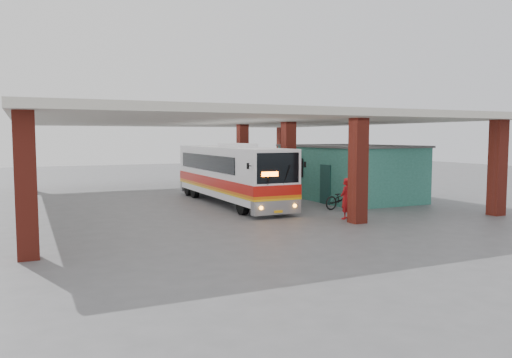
{
  "coord_description": "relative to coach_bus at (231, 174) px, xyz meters",
  "views": [
    {
      "loc": [
        -9.52,
        -19.85,
        3.59
      ],
      "look_at": [
        -0.26,
        0.0,
        1.72
      ],
      "focal_mm": 35.0,
      "sensor_mm": 36.0,
      "label": 1
    }
  ],
  "objects": [
    {
      "name": "ground",
      "position": [
        -0.49,
        -4.8,
        -1.61
      ],
      "size": [
        90.0,
        90.0,
        0.0
      ],
      "primitive_type": "plane",
      "color": "#515154",
      "rests_on": "ground"
    },
    {
      "name": "brick_columns",
      "position": [
        0.94,
        0.2,
        0.56
      ],
      "size": [
        20.1,
        21.6,
        4.35
      ],
      "color": "maroon",
      "rests_on": "ground"
    },
    {
      "name": "canopy_roof",
      "position": [
        0.01,
        1.7,
        2.89
      ],
      "size": [
        21.0,
        23.0,
        0.3
      ],
      "primitive_type": "cube",
      "color": "beige",
      "rests_on": "brick_columns"
    },
    {
      "name": "shop_building",
      "position": [
        7.01,
        -0.8,
        -0.05
      ],
      "size": [
        5.2,
        8.2,
        3.11
      ],
      "color": "#2B6B58",
      "rests_on": "ground"
    },
    {
      "name": "coach_bus",
      "position": [
        0.0,
        0.0,
        0.0
      ],
      "size": [
        2.38,
        11.15,
        3.24
      ],
      "rotation": [
        0.0,
        0.0,
        -0.0
      ],
      "color": "white",
      "rests_on": "ground"
    },
    {
      "name": "motorcycle",
      "position": [
        4.21,
        -4.21,
        -1.08
      ],
      "size": [
        2.1,
        0.95,
        1.07
      ],
      "primitive_type": "imported",
      "rotation": [
        0.0,
        0.0,
        1.69
      ],
      "color": "black",
      "rests_on": "ground"
    },
    {
      "name": "pedestrian",
      "position": [
        2.64,
        -6.77,
        -0.72
      ],
      "size": [
        0.78,
        0.71,
        1.79
      ],
      "primitive_type": "imported",
      "rotation": [
        0.0,
        0.0,
        3.7
      ],
      "color": "red",
      "rests_on": "ground"
    },
    {
      "name": "red_chair",
      "position": [
        4.6,
        0.67,
        -1.28
      ],
      "size": [
        0.48,
        0.48,
        0.72
      ],
      "rotation": [
        0.0,
        0.0,
        0.32
      ],
      "color": "red",
      "rests_on": "ground"
    }
  ]
}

